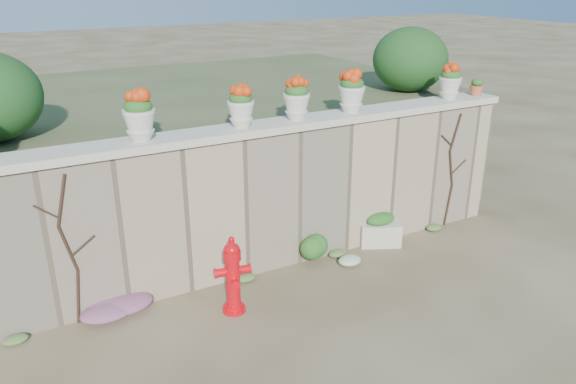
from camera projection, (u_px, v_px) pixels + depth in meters
ground at (336, 327)px, 6.73m from camera, size 80.00×80.00×0.00m
stone_wall at (268, 200)px, 7.83m from camera, size 8.00×0.40×2.00m
wall_cap at (267, 127)px, 7.45m from camera, size 8.10×0.52×0.10m
raised_fill at (191, 143)px, 10.45m from camera, size 9.00×6.00×2.00m
back_shrub_right at (410, 59)px, 9.76m from camera, size 1.30×1.30×1.10m
vine_left at (69, 249)px, 6.47m from camera, size 0.60×0.04×1.91m
vine_right at (452, 169)px, 9.09m from camera, size 0.60×0.04×1.91m
fire_hydrant at (233, 275)px, 6.86m from camera, size 0.45×0.32×1.03m
planter_box at (380, 230)px, 8.70m from camera, size 0.72×0.59×0.52m
green_shrub at (320, 246)px, 8.05m from camera, size 0.65×0.58×0.62m
magenta_clump at (112, 306)px, 6.93m from camera, size 0.96×0.64×0.26m
white_flowers at (351, 261)px, 8.09m from camera, size 0.48×0.38×0.17m
urn_pot_1 at (139, 116)px, 6.58m from camera, size 0.38×0.38×0.60m
urn_pot_2 at (241, 106)px, 7.17m from camera, size 0.35×0.35×0.55m
urn_pot_3 at (297, 99)px, 7.53m from camera, size 0.36×0.36×0.57m
urn_pot_4 at (352, 92)px, 7.92m from camera, size 0.38×0.38×0.59m
urn_pot_5 at (450, 82)px, 8.76m from camera, size 0.35×0.35×0.55m
terracotta_pot at (476, 88)px, 9.08m from camera, size 0.22×0.22×0.26m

